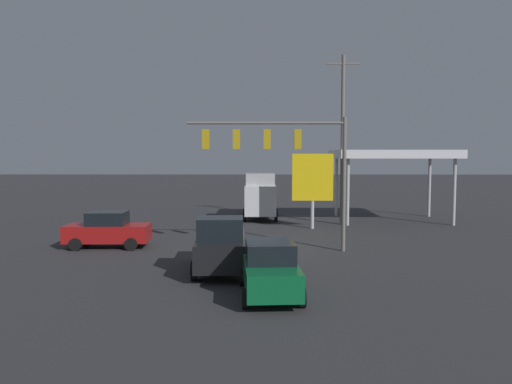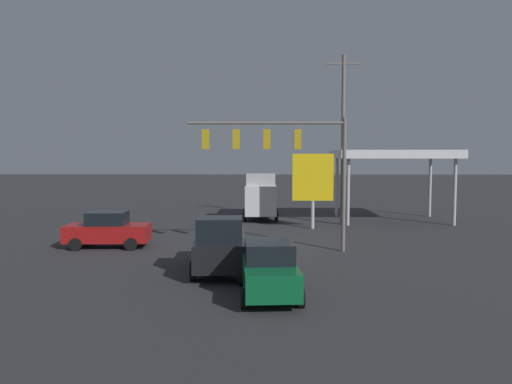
{
  "view_description": "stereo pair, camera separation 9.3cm",
  "coord_description": "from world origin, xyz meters",
  "px_view_note": "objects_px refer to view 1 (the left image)",
  "views": [
    {
      "loc": [
        -0.13,
        26.15,
        4.95
      ],
      "look_at": [
        0.0,
        -2.0,
        2.85
      ],
      "focal_mm": 35.0,
      "sensor_mm": 36.0,
      "label": 1
    },
    {
      "loc": [
        -0.23,
        26.15,
        4.95
      ],
      "look_at": [
        0.0,
        -2.0,
        2.85
      ],
      "focal_mm": 35.0,
      "sensor_mm": 36.0,
      "label": 2
    }
  ],
  "objects_px": {
    "traffic_signal_assembly": "(280,150)",
    "utility_pole": "(343,136)",
    "sedan_far": "(270,269)",
    "pickup_parked": "(221,246)",
    "sedan_waiting": "(108,230)",
    "delivery_truck": "(260,197)",
    "price_sign": "(313,179)"
  },
  "relations": [
    {
      "from": "pickup_parked",
      "to": "sedan_far",
      "type": "bearing_deg",
      "value": 26.32
    },
    {
      "from": "sedan_waiting",
      "to": "pickup_parked",
      "type": "relative_size",
      "value": 0.84
    },
    {
      "from": "utility_pole",
      "to": "traffic_signal_assembly",
      "type": "bearing_deg",
      "value": 64.13
    },
    {
      "from": "pickup_parked",
      "to": "traffic_signal_assembly",
      "type": "bearing_deg",
      "value": 146.85
    },
    {
      "from": "price_sign",
      "to": "pickup_parked",
      "type": "relative_size",
      "value": 0.95
    },
    {
      "from": "sedan_far",
      "to": "pickup_parked",
      "type": "distance_m",
      "value": 4.17
    },
    {
      "from": "traffic_signal_assembly",
      "to": "delivery_truck",
      "type": "relative_size",
      "value": 1.19
    },
    {
      "from": "utility_pole",
      "to": "sedan_waiting",
      "type": "xyz_separation_m",
      "value": [
        14.0,
        8.99,
        -5.3
      ]
    },
    {
      "from": "sedan_waiting",
      "to": "price_sign",
      "type": "bearing_deg",
      "value": -151.16
    },
    {
      "from": "traffic_signal_assembly",
      "to": "sedan_waiting",
      "type": "xyz_separation_m",
      "value": [
        9.18,
        -0.94,
        -4.26
      ]
    },
    {
      "from": "traffic_signal_assembly",
      "to": "pickup_parked",
      "type": "distance_m",
      "value": 6.68
    },
    {
      "from": "delivery_truck",
      "to": "pickup_parked",
      "type": "bearing_deg",
      "value": -5.74
    },
    {
      "from": "price_sign",
      "to": "sedan_waiting",
      "type": "bearing_deg",
      "value": 30.55
    },
    {
      "from": "traffic_signal_assembly",
      "to": "sedan_far",
      "type": "height_order",
      "value": "traffic_signal_assembly"
    },
    {
      "from": "utility_pole",
      "to": "pickup_parked",
      "type": "xyz_separation_m",
      "value": [
        7.52,
        14.45,
        -5.14
      ]
    },
    {
      "from": "delivery_truck",
      "to": "price_sign",
      "type": "bearing_deg",
      "value": 31.38
    },
    {
      "from": "traffic_signal_assembly",
      "to": "utility_pole",
      "type": "bearing_deg",
      "value": -115.87
    },
    {
      "from": "traffic_signal_assembly",
      "to": "pickup_parked",
      "type": "bearing_deg",
      "value": 59.06
    },
    {
      "from": "utility_pole",
      "to": "sedan_far",
      "type": "relative_size",
      "value": 2.64
    },
    {
      "from": "price_sign",
      "to": "sedan_waiting",
      "type": "height_order",
      "value": "price_sign"
    },
    {
      "from": "sedan_waiting",
      "to": "delivery_truck",
      "type": "xyz_separation_m",
      "value": [
        -8.19,
        -12.55,
        0.74
      ]
    },
    {
      "from": "utility_pole",
      "to": "price_sign",
      "type": "distance_m",
      "value": 4.26
    },
    {
      "from": "price_sign",
      "to": "pickup_parked",
      "type": "distance_m",
      "value": 13.59
    },
    {
      "from": "sedan_waiting",
      "to": "pickup_parked",
      "type": "distance_m",
      "value": 8.47
    },
    {
      "from": "sedan_far",
      "to": "pickup_parked",
      "type": "relative_size",
      "value": 0.85
    },
    {
      "from": "sedan_far",
      "to": "utility_pole",
      "type": "bearing_deg",
      "value": 159.41
    },
    {
      "from": "traffic_signal_assembly",
      "to": "price_sign",
      "type": "distance_m",
      "value": 8.44
    },
    {
      "from": "traffic_signal_assembly",
      "to": "utility_pole",
      "type": "xyz_separation_m",
      "value": [
        -4.82,
        -9.93,
        1.03
      ]
    },
    {
      "from": "price_sign",
      "to": "pickup_parked",
      "type": "height_order",
      "value": "price_sign"
    },
    {
      "from": "price_sign",
      "to": "utility_pole",
      "type": "bearing_deg",
      "value": -137.91
    },
    {
      "from": "traffic_signal_assembly",
      "to": "delivery_truck",
      "type": "bearing_deg",
      "value": -85.8
    },
    {
      "from": "sedan_far",
      "to": "pickup_parked",
      "type": "height_order",
      "value": "pickup_parked"
    }
  ]
}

